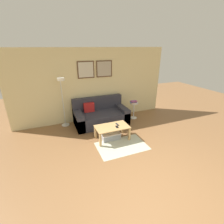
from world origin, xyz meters
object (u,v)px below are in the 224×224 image
(storage_bin, at_px, (110,135))
(remote_control, at_px, (117,124))
(floor_lamp, at_px, (62,93))
(book_stack, at_px, (134,102))
(side_table, at_px, (134,109))
(couch, at_px, (100,115))
(coffee_table, at_px, (112,129))
(cell_phone, at_px, (117,127))

(storage_bin, xyz_separation_m, remote_control, (0.22, -0.00, 0.33))
(floor_lamp, distance_m, book_stack, 2.56)
(side_table, bearing_deg, couch, 177.74)
(couch, bearing_deg, coffee_table, -91.04)
(book_stack, distance_m, cell_phone, 1.72)
(couch, distance_m, floor_lamp, 1.50)
(couch, height_order, storage_bin, couch)
(storage_bin, relative_size, remote_control, 3.76)
(couch, relative_size, storage_bin, 3.23)
(floor_lamp, distance_m, side_table, 2.65)
(couch, height_order, cell_phone, couch)
(book_stack, bearing_deg, storage_bin, -141.78)
(floor_lamp, bearing_deg, storage_bin, -47.68)
(floor_lamp, height_order, side_table, floor_lamp)
(couch, height_order, remote_control, couch)
(couch, height_order, coffee_table, couch)
(book_stack, relative_size, cell_phone, 1.90)
(storage_bin, relative_size, cell_phone, 4.03)
(book_stack, bearing_deg, floor_lamp, 175.87)
(storage_bin, height_order, side_table, side_table)
(storage_bin, relative_size, book_stack, 2.13)
(floor_lamp, relative_size, cell_phone, 12.21)
(floor_lamp, bearing_deg, cell_phone, -46.90)
(side_table, relative_size, book_stack, 2.33)
(storage_bin, relative_size, floor_lamp, 0.33)
(couch, bearing_deg, book_stack, -1.61)
(coffee_table, height_order, cell_phone, cell_phone)
(book_stack, relative_size, remote_control, 1.77)
(couch, distance_m, storage_bin, 1.12)
(side_table, bearing_deg, book_stack, 139.86)
(storage_bin, height_order, remote_control, remote_control)
(storage_bin, bearing_deg, remote_control, -0.89)
(cell_phone, bearing_deg, side_table, 50.08)
(couch, distance_m, side_table, 1.32)
(cell_phone, bearing_deg, storage_bin, 145.31)
(storage_bin, xyz_separation_m, side_table, (1.38, 1.05, 0.27))
(remote_control, bearing_deg, storage_bin, 174.51)
(cell_phone, bearing_deg, floor_lamp, 138.91)
(floor_lamp, relative_size, remote_control, 11.40)
(floor_lamp, xyz_separation_m, remote_control, (1.36, -1.25, -0.77))
(couch, relative_size, floor_lamp, 1.07)
(cell_phone, bearing_deg, remote_control, 68.92)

